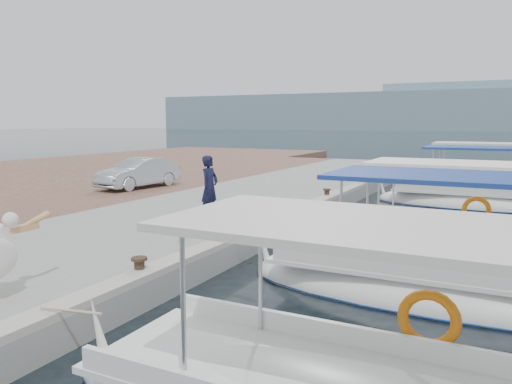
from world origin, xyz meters
TOP-DOWN VIEW (x-y plane):
  - ground at (0.00, 0.00)m, footprint 400.00×400.00m
  - concrete_quay at (-3.00, 5.00)m, footprint 6.00×40.00m
  - quay_curb at (-0.22, 5.00)m, footprint 0.44×40.00m
  - cobblestone_strip at (-8.00, 5.00)m, footprint 4.00×40.00m
  - fishing_caique_b at (4.37, -0.79)m, footprint 7.57×2.52m
  - fishing_caique_c at (4.33, 2.10)m, footprint 7.48×2.24m
  - fishing_caique_d at (4.69, 10.25)m, footprint 7.98×2.62m
  - fishing_caique_e at (4.13, 14.38)m, footprint 7.08×2.33m
  - mooring_bollards at (-0.35, 1.50)m, footprint 0.28×20.28m
  - fisherman at (-2.04, 1.50)m, footprint 0.44×0.65m
  - parked_car at (-8.07, 5.74)m, footprint 1.72×3.76m

SIDE VIEW (x-z plane):
  - ground at x=0.00m, z-range 0.00..0.00m
  - fishing_caique_b at x=4.37m, z-range -1.29..1.54m
  - fishing_caique_c at x=4.33m, z-range -1.29..1.54m
  - fishing_caique_e at x=4.13m, z-range -1.29..1.54m
  - fishing_caique_d at x=4.69m, z-range -1.23..1.60m
  - concrete_quay at x=-3.00m, z-range 0.00..0.50m
  - cobblestone_strip at x=-8.00m, z-range 0.00..0.50m
  - quay_curb at x=-0.22m, z-range 0.50..0.62m
  - mooring_bollards at x=-0.35m, z-range 0.53..0.86m
  - parked_car at x=-8.07m, z-range 0.50..1.70m
  - fisherman at x=-2.04m, z-range 0.50..2.24m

